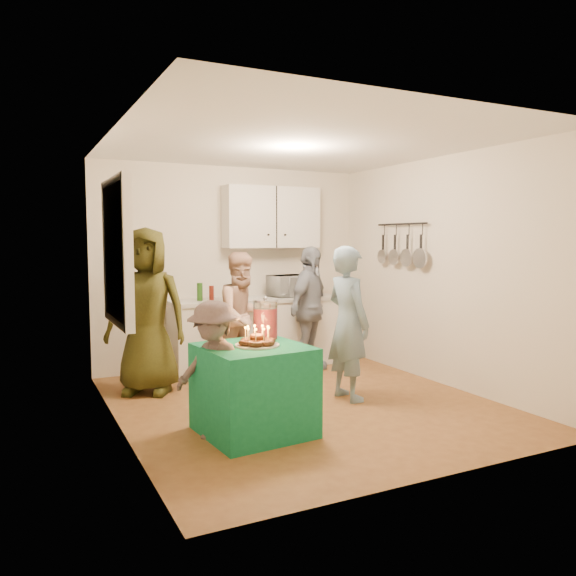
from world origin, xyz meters
name	(u,v)px	position (x,y,z in m)	size (l,w,h in m)	color
floor	(303,403)	(0.00, 0.00, 0.00)	(4.00, 4.00, 0.00)	brown
ceiling	(304,143)	(0.00, 0.00, 2.60)	(4.00, 4.00, 0.00)	white
back_wall	(232,267)	(0.00, 2.00, 1.30)	(3.60, 3.60, 0.00)	silver
left_wall	(118,282)	(-1.80, 0.00, 1.30)	(4.00, 4.00, 0.00)	silver
right_wall	(443,271)	(1.80, 0.00, 1.30)	(4.00, 4.00, 0.00)	silver
window_night	(115,252)	(-1.77, 0.30, 1.55)	(0.04, 1.00, 1.20)	black
counter	(256,335)	(0.20, 1.70, 0.43)	(2.20, 0.58, 0.86)	white
countertop	(256,300)	(0.20, 1.70, 0.89)	(2.24, 0.62, 0.05)	beige
upper_cabinet	(272,217)	(0.50, 1.85, 1.95)	(1.30, 0.30, 0.80)	white
pot_rack	(400,244)	(1.72, 0.70, 1.60)	(0.12, 1.00, 0.60)	black
microwave	(289,286)	(0.68, 1.70, 1.05)	(0.50, 0.34, 0.28)	white
party_table	(254,390)	(-0.79, -0.58, 0.38)	(0.85, 0.85, 0.76)	#117445
donut_cake	(257,336)	(-0.76, -0.60, 0.85)	(0.38, 0.38, 0.18)	#381C0C
punch_jar	(265,320)	(-0.56, -0.33, 0.93)	(0.22, 0.22, 0.34)	red
man_birthday	(348,323)	(0.50, -0.05, 0.80)	(0.58, 0.38, 1.60)	#7896AF
woman_back_left	(146,311)	(-1.32, 1.11, 0.90)	(0.88, 0.57, 1.79)	brown
woman_back_center	(244,316)	(-0.17, 1.18, 0.76)	(0.74, 0.57, 1.51)	tan
woman_back_right	(310,309)	(0.75, 1.26, 0.79)	(0.92, 0.38, 1.58)	#101D37
child_near_left	(214,371)	(-1.14, -0.58, 0.58)	(0.75, 0.43, 1.16)	#514142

